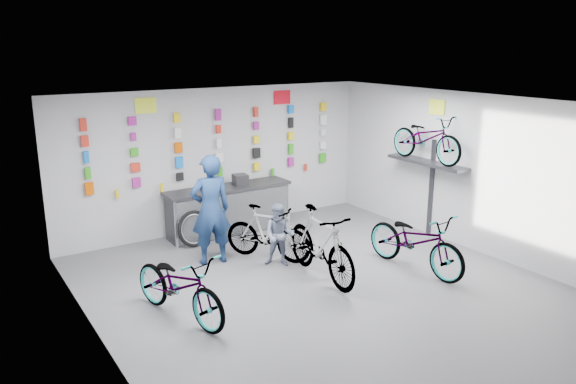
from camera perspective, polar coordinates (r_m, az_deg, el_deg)
floor at (r=9.19m, az=4.33°, el=-10.16°), size 8.00×8.00×0.00m
ceiling at (r=8.37m, az=4.74°, el=8.79°), size 8.00×8.00×0.00m
wall_back at (r=11.99m, az=-7.13°, el=3.33°), size 7.00×0.00×7.00m
wall_left at (r=7.19m, az=-18.38°, el=-5.26°), size 0.00×8.00×8.00m
wall_right at (r=11.08m, az=19.11°, el=1.65°), size 0.00×8.00×8.00m
counter at (r=11.84m, az=-6.00°, el=-1.85°), size 2.70×0.66×1.00m
merch_wall at (r=11.88m, az=-6.97°, el=4.58°), size 5.56×0.08×1.57m
wall_bracket at (r=11.72m, az=13.99°, el=2.54°), size 0.39×1.90×2.00m
sign_left at (r=11.23m, az=-14.26°, el=8.51°), size 0.42×0.02×0.30m
sign_right at (r=12.56m, az=-0.60°, el=9.59°), size 0.42×0.02×0.30m
sign_side at (r=11.64m, az=14.88°, el=8.33°), size 0.02×0.40×0.30m
bike_left at (r=8.33m, az=-10.96°, el=-9.27°), size 1.18×2.07×1.03m
bike_center at (r=9.48m, az=3.35°, el=-5.33°), size 0.71×2.06×1.22m
bike_right at (r=10.08m, az=12.85°, el=-4.84°), size 0.91×2.13×1.09m
bike_service at (r=10.33m, az=-2.07°, el=-4.16°), size 1.33×1.69×1.02m
bike_wall at (r=11.55m, az=13.91°, el=5.35°), size 0.63×1.80×0.95m
clerk at (r=10.10m, az=-7.86°, el=-1.81°), size 0.80×0.58×2.01m
customer at (r=10.03m, az=-0.88°, el=-4.39°), size 0.70×0.69×1.14m
spare_wheel at (r=11.17m, az=-9.50°, el=-3.71°), size 0.75×0.30×0.73m
register at (r=11.81m, az=-4.87°, el=1.27°), size 0.32×0.33×0.22m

